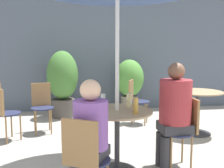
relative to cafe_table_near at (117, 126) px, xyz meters
The scene contains 16 objects.
storefront_wall 3.46m from the cafe_table_near, 88.98° to the left, with size 10.00×0.06×3.00m.
cafe_table_near is the anchor object (origin of this frame).
cafe_table_far 1.98m from the cafe_table_near, 37.56° to the left, with size 0.81×0.81×0.73m.
bistro_chair_0 0.82m from the cafe_table_near, 119.16° to the right, with size 0.42×0.43×0.84m.
bistro_chair_1 0.82m from the cafe_table_near, ahead, with size 0.38×0.38×0.84m.
bistro_chair_2 2.00m from the cafe_table_near, 121.16° to the left, with size 0.39×0.41×0.84m.
bistro_chair_3 1.99m from the cafe_table_near, 141.45° to the left, with size 0.44×0.44×0.84m.
bistro_chair_4 2.09m from the cafe_table_near, 70.93° to the left, with size 0.43×0.41×0.84m.
seated_person_0 0.69m from the cafe_table_near, 119.16° to the right, with size 0.37×0.39×1.15m.
seated_person_1 0.70m from the cafe_table_near, ahead, with size 0.38×0.37×1.26m.
beer_glass_0 0.37m from the cafe_table_near, 121.61° to the left, with size 0.06×0.06×0.16m.
beer_glass_1 0.37m from the cafe_table_near, 150.76° to the right, with size 0.06×0.06×0.17m.
beer_glass_2 0.37m from the cafe_table_near, 49.24° to the right, with size 0.06×0.06×0.17m.
beer_glass_3 0.37m from the cafe_table_near, 46.24° to the left, with size 0.07×0.07×0.16m.
potted_plant_0 2.82m from the cafe_table_near, 104.77° to the left, with size 0.65×0.65×1.40m.
potted_plant_1 2.94m from the cafe_table_near, 75.22° to the left, with size 0.64×0.64×1.21m.
Camera 1 is at (-0.53, -2.69, 1.39)m, focal length 42.00 mm.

